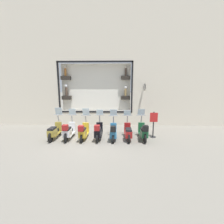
{
  "coord_description": "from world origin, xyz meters",
  "views": [
    {
      "loc": [
        -7.89,
        -1.53,
        3.03
      ],
      "look_at": [
        1.73,
        -1.3,
        1.33
      ],
      "focal_mm": 24.0,
      "sensor_mm": 36.0,
      "label": 1
    }
  ],
  "objects_px": {
    "shop_sign_post": "(153,124)",
    "scooter_yellow_4": "(83,132)",
    "scooter_black_3": "(98,131)",
    "scooter_red_1": "(128,132)",
    "scooter_white_5": "(69,131)",
    "scooter_olive_6": "(54,131)",
    "scooter_green_0": "(143,132)",
    "scooter_teal_2": "(113,132)"
  },
  "relations": [
    {
      "from": "scooter_green_0",
      "to": "scooter_black_3",
      "type": "height_order",
      "value": "scooter_green_0"
    },
    {
      "from": "scooter_white_5",
      "to": "shop_sign_post",
      "type": "xyz_separation_m",
      "value": [
        0.49,
        -4.9,
        0.34
      ]
    },
    {
      "from": "scooter_red_1",
      "to": "shop_sign_post",
      "type": "height_order",
      "value": "scooter_red_1"
    },
    {
      "from": "scooter_red_1",
      "to": "scooter_white_5",
      "type": "relative_size",
      "value": 1.0
    },
    {
      "from": "scooter_olive_6",
      "to": "scooter_yellow_4",
      "type": "bearing_deg",
      "value": -92.4
    },
    {
      "from": "scooter_olive_6",
      "to": "scooter_white_5",
      "type": "bearing_deg",
      "value": -94.17
    },
    {
      "from": "scooter_teal_2",
      "to": "shop_sign_post",
      "type": "height_order",
      "value": "scooter_teal_2"
    },
    {
      "from": "scooter_white_5",
      "to": "scooter_teal_2",
      "type": "bearing_deg",
      "value": -90.3
    },
    {
      "from": "scooter_teal_2",
      "to": "shop_sign_post",
      "type": "bearing_deg",
      "value": -77.96
    },
    {
      "from": "scooter_olive_6",
      "to": "scooter_black_3",
      "type": "bearing_deg",
      "value": -91.43
    },
    {
      "from": "scooter_white_5",
      "to": "shop_sign_post",
      "type": "relative_size",
      "value": 1.18
    },
    {
      "from": "scooter_olive_6",
      "to": "scooter_green_0",
      "type": "bearing_deg",
      "value": -90.71
    },
    {
      "from": "scooter_red_1",
      "to": "scooter_white_5",
      "type": "xyz_separation_m",
      "value": [
        -0.05,
        3.38,
        0.06
      ]
    },
    {
      "from": "scooter_black_3",
      "to": "scooter_white_5",
      "type": "height_order",
      "value": "scooter_white_5"
    },
    {
      "from": "scooter_red_1",
      "to": "scooter_green_0",
      "type": "bearing_deg",
      "value": -93.71
    },
    {
      "from": "scooter_teal_2",
      "to": "scooter_black_3",
      "type": "relative_size",
      "value": 0.99
    },
    {
      "from": "scooter_red_1",
      "to": "scooter_olive_6",
      "type": "distance_m",
      "value": 4.23
    },
    {
      "from": "scooter_teal_2",
      "to": "scooter_yellow_4",
      "type": "xyz_separation_m",
      "value": [
        0.0,
        1.69,
        0.01
      ]
    },
    {
      "from": "scooter_yellow_4",
      "to": "shop_sign_post",
      "type": "bearing_deg",
      "value": -82.97
    },
    {
      "from": "scooter_green_0",
      "to": "scooter_white_5",
      "type": "height_order",
      "value": "scooter_green_0"
    },
    {
      "from": "scooter_green_0",
      "to": "shop_sign_post",
      "type": "relative_size",
      "value": 1.18
    },
    {
      "from": "shop_sign_post",
      "to": "scooter_red_1",
      "type": "bearing_deg",
      "value": 106.06
    },
    {
      "from": "scooter_white_5",
      "to": "scooter_olive_6",
      "type": "distance_m",
      "value": 0.85
    },
    {
      "from": "shop_sign_post",
      "to": "scooter_yellow_4",
      "type": "bearing_deg",
      "value": 97.03
    },
    {
      "from": "scooter_teal_2",
      "to": "scooter_black_3",
      "type": "distance_m",
      "value": 0.85
    },
    {
      "from": "scooter_yellow_4",
      "to": "scooter_olive_6",
      "type": "bearing_deg",
      "value": 87.6
    },
    {
      "from": "scooter_green_0",
      "to": "scooter_black_3",
      "type": "relative_size",
      "value": 1.0
    },
    {
      "from": "shop_sign_post",
      "to": "scooter_olive_6",
      "type": "bearing_deg",
      "value": 94.27
    },
    {
      "from": "scooter_red_1",
      "to": "scooter_teal_2",
      "type": "distance_m",
      "value": 0.85
    },
    {
      "from": "scooter_green_0",
      "to": "shop_sign_post",
      "type": "xyz_separation_m",
      "value": [
        0.49,
        -0.67,
        0.34
      ]
    },
    {
      "from": "scooter_black_3",
      "to": "scooter_red_1",
      "type": "bearing_deg",
      "value": -88.12
    },
    {
      "from": "shop_sign_post",
      "to": "scooter_white_5",
      "type": "bearing_deg",
      "value": 95.72
    },
    {
      "from": "scooter_white_5",
      "to": "scooter_yellow_4",
      "type": "bearing_deg",
      "value": -90.63
    },
    {
      "from": "scooter_black_3",
      "to": "shop_sign_post",
      "type": "distance_m",
      "value": 3.26
    },
    {
      "from": "scooter_olive_6",
      "to": "shop_sign_post",
      "type": "bearing_deg",
      "value": -85.73
    },
    {
      "from": "scooter_black_3",
      "to": "scooter_white_5",
      "type": "xyz_separation_m",
      "value": [
        0.0,
        1.69,
        0.0
      ]
    },
    {
      "from": "scooter_green_0",
      "to": "scooter_teal_2",
      "type": "distance_m",
      "value": 1.69
    },
    {
      "from": "scooter_yellow_4",
      "to": "scooter_white_5",
      "type": "bearing_deg",
      "value": 89.37
    },
    {
      "from": "scooter_black_3",
      "to": "scooter_olive_6",
      "type": "xyz_separation_m",
      "value": [
        0.06,
        2.54,
        -0.03
      ]
    },
    {
      "from": "scooter_black_3",
      "to": "scooter_white_5",
      "type": "distance_m",
      "value": 1.69
    },
    {
      "from": "scooter_teal_2",
      "to": "scooter_green_0",
      "type": "bearing_deg",
      "value": -89.58
    },
    {
      "from": "scooter_white_5",
      "to": "scooter_olive_6",
      "type": "xyz_separation_m",
      "value": [
        0.06,
        0.85,
        -0.04
      ]
    }
  ]
}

